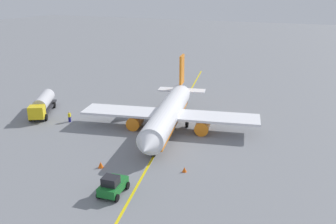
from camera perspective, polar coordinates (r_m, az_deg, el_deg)
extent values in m
plane|color=slate|center=(55.23, 0.00, -2.95)|extent=(400.00, 400.00, 0.00)
cylinder|color=white|center=(54.28, 0.00, -0.27)|extent=(22.17, 8.41, 3.47)
cube|color=orange|center=(54.60, 0.00, -1.21)|extent=(20.84, 7.52, 0.97)
cone|color=white|center=(43.23, -3.28, -5.42)|extent=(3.73, 3.94, 3.33)
cone|color=white|center=(66.24, 2.24, 3.55)|extent=(4.83, 3.85, 2.95)
cube|color=orange|center=(64.76, 2.20, 6.64)|extent=(3.20, 1.08, 5.20)
cube|color=white|center=(65.64, 2.16, 3.46)|extent=(4.26, 8.73, 0.24)
cube|color=white|center=(55.35, 0.21, -0.36)|extent=(10.88, 27.44, 0.36)
cylinder|color=orange|center=(54.30, 5.43, -2.24)|extent=(3.60, 2.78, 2.10)
cylinder|color=orange|center=(56.25, -5.16, -1.47)|extent=(3.60, 2.78, 2.10)
cylinder|color=#4C4C51|center=(46.58, -2.29, -5.73)|extent=(0.24, 0.24, 1.14)
cylinder|color=black|center=(46.82, -2.28, -6.37)|extent=(1.16, 0.64, 1.10)
cylinder|color=#4C4C51|center=(56.25, 3.01, -1.34)|extent=(0.24, 0.24, 1.14)
cylinder|color=black|center=(56.45, 3.00, -1.89)|extent=(1.16, 0.64, 1.10)
cylinder|color=#4C4C51|center=(57.20, -2.15, -0.98)|extent=(0.24, 0.24, 1.14)
cylinder|color=black|center=(57.40, -2.14, -1.52)|extent=(1.16, 0.64, 1.10)
cube|color=#2D2D33|center=(66.66, -18.92, 0.49)|extent=(9.96, 7.28, 0.30)
cube|color=yellow|center=(62.09, -19.93, -0.01)|extent=(2.94, 3.08, 2.00)
cube|color=black|center=(61.15, -20.16, 0.08)|extent=(1.15, 1.80, 0.90)
cylinder|color=silver|center=(66.85, -18.93, 1.71)|extent=(7.44, 5.69, 2.30)
cylinder|color=black|center=(62.50, -18.62, -0.81)|extent=(1.13, 0.86, 1.10)
cylinder|color=black|center=(63.12, -20.83, -0.88)|extent=(1.13, 0.86, 1.10)
cylinder|color=black|center=(68.80, -17.45, 1.07)|extent=(1.13, 0.86, 1.10)
cylinder|color=black|center=(69.37, -19.47, 0.99)|extent=(1.13, 0.86, 1.10)
cube|color=#196B28|center=(39.13, -8.62, -11.46)|extent=(3.81, 2.42, 0.90)
cube|color=black|center=(38.31, -9.02, -10.64)|extent=(1.58, 1.76, 0.90)
cylinder|color=black|center=(40.76, -9.05, -10.90)|extent=(0.83, 0.39, 0.80)
cylinder|color=black|center=(39.98, -6.44, -11.40)|extent=(0.83, 0.39, 0.80)
cylinder|color=black|center=(38.80, -10.81, -12.65)|extent=(0.83, 0.39, 0.80)
cylinder|color=black|center=(37.98, -8.08, -13.24)|extent=(0.83, 0.39, 0.80)
cube|color=navy|center=(60.89, -15.19, -1.11)|extent=(0.53, 0.48, 0.85)
cube|color=yellow|center=(60.66, -15.25, -0.46)|extent=(0.62, 0.55, 0.60)
sphere|color=tan|center=(60.52, -15.28, -0.07)|extent=(0.24, 0.24, 0.24)
cone|color=#F2590F|center=(44.82, -10.54, -8.15)|extent=(0.67, 0.67, 0.74)
cone|color=#F2590F|center=(43.18, 2.60, -9.02)|extent=(0.54, 0.54, 0.60)
cube|color=yellow|center=(55.23, 0.00, -2.94)|extent=(84.60, 20.20, 0.01)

